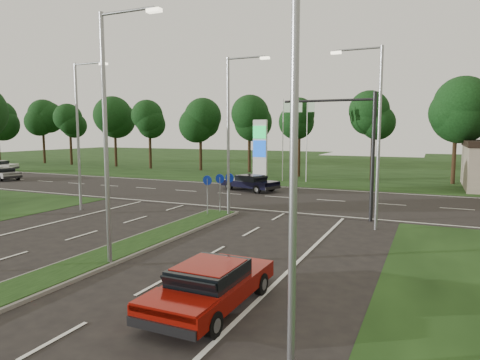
% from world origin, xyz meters
% --- Properties ---
extents(verge_far, '(160.00, 50.00, 0.02)m').
position_xyz_m(verge_far, '(0.00, 55.00, 0.00)').
color(verge_far, black).
rests_on(verge_far, ground).
extents(cross_road, '(160.00, 12.00, 0.02)m').
position_xyz_m(cross_road, '(0.00, 24.00, 0.00)').
color(cross_road, black).
rests_on(cross_road, ground).
extents(median_kerb, '(2.00, 26.00, 0.12)m').
position_xyz_m(median_kerb, '(0.00, 4.00, 0.06)').
color(median_kerb, slate).
rests_on(median_kerb, ground).
extents(streetlight_median_near, '(2.53, 0.22, 9.00)m').
position_xyz_m(streetlight_median_near, '(1.00, 6.00, 5.08)').
color(streetlight_median_near, gray).
rests_on(streetlight_median_near, ground).
extents(streetlight_median_far, '(2.53, 0.22, 9.00)m').
position_xyz_m(streetlight_median_far, '(1.00, 16.00, 5.08)').
color(streetlight_median_far, gray).
rests_on(streetlight_median_far, ground).
extents(streetlight_left_far, '(2.53, 0.22, 9.00)m').
position_xyz_m(streetlight_left_far, '(-8.30, 14.00, 5.08)').
color(streetlight_left_far, gray).
rests_on(streetlight_left_far, ground).
extents(streetlight_right_far, '(2.53, 0.22, 9.00)m').
position_xyz_m(streetlight_right_far, '(8.80, 16.00, 5.08)').
color(streetlight_right_far, gray).
rests_on(streetlight_right_far, ground).
extents(streetlight_right_near, '(2.53, 0.22, 9.00)m').
position_xyz_m(streetlight_right_near, '(8.80, 2.00, 5.08)').
color(streetlight_right_near, gray).
rests_on(streetlight_right_near, ground).
extents(traffic_signal, '(5.10, 0.42, 7.00)m').
position_xyz_m(traffic_signal, '(7.19, 18.00, 4.65)').
color(traffic_signal, black).
rests_on(traffic_signal, ground).
extents(median_signs, '(1.16, 1.76, 2.38)m').
position_xyz_m(median_signs, '(0.00, 16.40, 1.71)').
color(median_signs, gray).
rests_on(median_signs, ground).
extents(gas_pylon, '(5.80, 1.26, 8.00)m').
position_xyz_m(gas_pylon, '(-3.79, 33.05, 3.20)').
color(gas_pylon, silver).
rests_on(gas_pylon, ground).
extents(treeline_far, '(6.00, 6.00, 9.90)m').
position_xyz_m(treeline_far, '(0.10, 39.93, 6.83)').
color(treeline_far, black).
rests_on(treeline_far, ground).
extents(red_sedan, '(2.03, 4.74, 1.30)m').
position_xyz_m(red_sedan, '(6.00, 4.14, 0.70)').
color(red_sedan, maroon).
rests_on(red_sedan, ground).
extents(navy_sedan, '(5.15, 3.36, 1.32)m').
position_xyz_m(navy_sedan, '(-2.18, 26.27, 0.71)').
color(navy_sedan, black).
rests_on(navy_sedan, ground).
extents(far_car_a, '(4.65, 2.76, 1.25)m').
position_xyz_m(far_car_a, '(-27.99, 23.20, 0.67)').
color(far_car_a, '#9A9A9A').
rests_on(far_car_a, ground).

